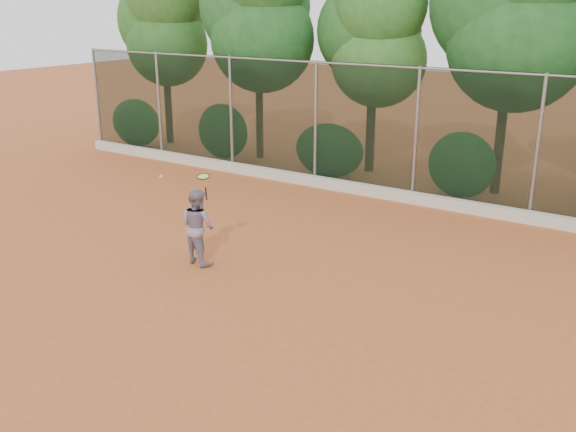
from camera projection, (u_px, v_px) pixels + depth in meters
The scene contains 7 objects.
ground at pixel (257, 297), 11.43m from camera, with size 80.00×80.00×0.00m, color #B85B2B.
concrete_curb at pixel (409, 197), 16.80m from camera, with size 24.00×0.20×0.30m, color beige.
tennis_player at pixel (198, 226), 12.73m from camera, with size 0.75×0.58×1.54m, color gray.
chainlink_fence at pixel (416, 132), 16.40m from camera, with size 24.09×0.09×3.50m.
foliage_backdrop at pixel (431, 26), 17.46m from camera, with size 23.70×3.63×7.55m.
tennis_racket at pixel (204, 179), 12.04m from camera, with size 0.35×0.34×0.52m.
tennis_ball_in_flight at pixel (161, 176), 13.08m from camera, with size 0.07×0.07×0.07m.
Camera 1 is at (6.15, -8.40, 4.99)m, focal length 40.00 mm.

